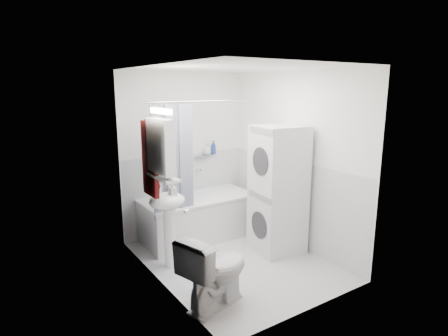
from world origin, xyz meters
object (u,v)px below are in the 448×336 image
sink (168,212)px  washer_dryer (278,190)px  bathtub (198,215)px  toilet (215,270)px

sink → washer_dryer: bearing=-13.8°
sink → washer_dryer: washer_dryer is taller
bathtub → washer_dryer: (0.68, -0.96, 0.51)m
bathtub → sink: size_ratio=1.57×
bathtub → sink: 1.03m
toilet → washer_dryer: bearing=-80.8°
toilet → bathtub: bearing=-40.2°
sink → washer_dryer: size_ratio=0.61×
sink → toilet: bearing=-88.1°
washer_dryer → sink: bearing=173.2°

